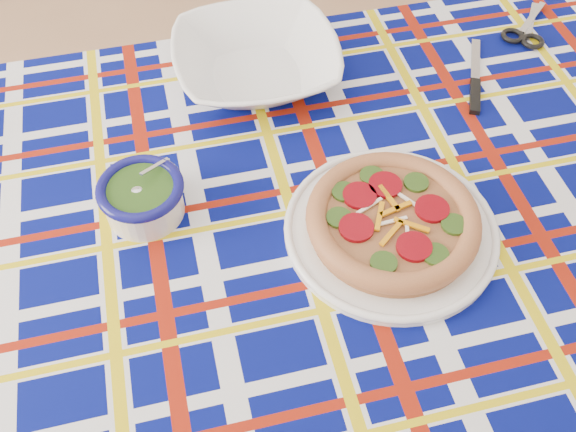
{
  "coord_description": "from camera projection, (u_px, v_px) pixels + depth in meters",
  "views": [
    {
      "loc": [
        0.27,
        -0.96,
        1.67
      ],
      "look_at": [
        0.37,
        -0.33,
        0.85
      ],
      "focal_mm": 40.0,
      "sensor_mm": 36.0,
      "label": 1
    }
  ],
  "objects": [
    {
      "name": "floor",
      "position": [
        143.0,
        325.0,
        1.87
      ],
      "size": [
        4.0,
        4.0,
        0.0
      ],
      "primitive_type": "plane",
      "color": "#A77856",
      "rests_on": "ground"
    },
    {
      "name": "dining_table",
      "position": [
        255.0,
        273.0,
        1.09
      ],
      "size": [
        1.84,
        1.23,
        0.83
      ],
      "rotation": [
        0.0,
        0.0,
        0.08
      ],
      "color": "brown",
      "rests_on": "floor"
    },
    {
      "name": "tablecloth",
      "position": [
        255.0,
        264.0,
        1.07
      ],
      "size": [
        1.88,
        1.27,
        0.12
      ],
      "primitive_type": null,
      "rotation": [
        0.0,
        0.0,
        0.08
      ],
      "color": "#050B60",
      "rests_on": "dining_table"
    },
    {
      "name": "main_focaccia_plate",
      "position": [
        393.0,
        220.0,
        1.01
      ],
      "size": [
        0.37,
        0.37,
        0.07
      ],
      "primitive_type": null,
      "rotation": [
        0.0,
        0.0,
        -0.04
      ],
      "color": "#965B35",
      "rests_on": "tablecloth"
    },
    {
      "name": "pesto_bowl",
      "position": [
        142.0,
        195.0,
        1.03
      ],
      "size": [
        0.17,
        0.17,
        0.08
      ],
      "primitive_type": null,
      "rotation": [
        0.0,
        0.0,
        0.23
      ],
      "color": "#1C3B10",
      "rests_on": "tablecloth"
    },
    {
      "name": "serving_bowl",
      "position": [
        256.0,
        62.0,
        1.24
      ],
      "size": [
        0.34,
        0.34,
        0.08
      ],
      "primitive_type": "imported",
      "rotation": [
        0.0,
        0.0,
        0.05
      ],
      "color": "white",
      "rests_on": "tablecloth"
    },
    {
      "name": "table_knife",
      "position": [
        476.0,
        62.0,
        1.3
      ],
      "size": [
        0.1,
        0.24,
        0.01
      ],
      "primitive_type": null,
      "rotation": [
        0.0,
        0.0,
        1.22
      ],
      "color": "silver",
      "rests_on": "tablecloth"
    },
    {
      "name": "kitchen_scissors",
      "position": [
        532.0,
        18.0,
        1.38
      ],
      "size": [
        0.2,
        0.22,
        0.02
      ],
      "primitive_type": null,
      "rotation": [
        0.0,
        0.0,
        0.94
      ],
      "color": "silver",
      "rests_on": "tablecloth"
    }
  ]
}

